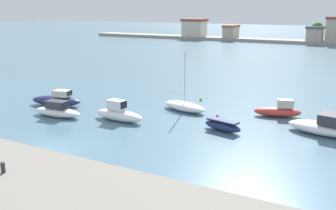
% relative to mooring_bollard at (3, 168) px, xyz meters
% --- Properties ---
extents(ground_plane, '(400.00, 400.00, 0.00)m').
position_rel_mooring_bollard_xyz_m(ground_plane, '(-4.05, 7.27, -2.34)').
color(ground_plane, slate).
extents(mooring_bollard, '(0.21, 0.21, 0.52)m').
position_rel_mooring_bollard_xyz_m(mooring_bollard, '(0.00, 0.00, 0.00)').
color(mooring_bollard, '#2D2D33').
rests_on(mooring_bollard, seawall_embankment).
extents(moored_boat_0, '(5.61, 3.02, 1.65)m').
position_rel_mooring_bollard_xyz_m(moored_boat_0, '(-12.94, 16.73, -1.74)').
color(moored_boat_0, navy).
rests_on(moored_boat_0, ground).
extents(moored_boat_1, '(5.03, 2.03, 1.50)m').
position_rel_mooring_bollard_xyz_m(moored_boat_1, '(-10.01, 13.77, -1.78)').
color(moored_boat_1, white).
rests_on(moored_boat_1, ground).
extents(moored_boat_2, '(5.08, 1.88, 1.85)m').
position_rel_mooring_bollard_xyz_m(moored_boat_2, '(-4.28, 15.42, -1.72)').
color(moored_boat_2, white).
rests_on(moored_boat_2, ground).
extents(moored_boat_3, '(5.20, 3.04, 5.82)m').
position_rel_mooring_bollard_xyz_m(moored_boat_3, '(-0.61, 21.15, -1.89)').
color(moored_boat_3, white).
rests_on(moored_boat_3, ground).
extents(moored_boat_4, '(3.49, 1.68, 0.94)m').
position_rel_mooring_bollard_xyz_m(moored_boat_4, '(4.87, 17.01, -1.89)').
color(moored_boat_4, navy).
rests_on(moored_boat_4, ground).
extents(moored_boat_5, '(4.44, 2.58, 1.64)m').
position_rel_mooring_bollard_xyz_m(moored_boat_5, '(7.93, 23.43, -1.78)').
color(moored_boat_5, '#C63833').
rests_on(moored_boat_5, ground).
extents(moored_boat_6, '(5.76, 3.09, 1.76)m').
position_rel_mooring_bollard_xyz_m(moored_boat_6, '(12.23, 19.96, -1.70)').
color(moored_boat_6, white).
rests_on(moored_boat_6, ground).
extents(mooring_buoy_0, '(0.39, 0.39, 0.39)m').
position_rel_mooring_bollard_xyz_m(mooring_buoy_0, '(-15.05, 20.06, -2.14)').
color(mooring_buoy_0, yellow).
rests_on(mooring_buoy_0, ground).
extents(mooring_buoy_1, '(0.33, 0.33, 0.33)m').
position_rel_mooring_bollard_xyz_m(mooring_buoy_1, '(-0.85, 25.70, -2.17)').
color(mooring_buoy_1, yellow).
rests_on(mooring_buoy_1, ground).
extents(mooring_buoy_2, '(0.26, 0.26, 0.26)m').
position_rel_mooring_bollard_xyz_m(mooring_buoy_2, '(3.08, 20.46, -2.21)').
color(mooring_buoy_2, red).
rests_on(mooring_buoy_2, ground).
extents(distant_shoreline, '(132.65, 7.17, 7.33)m').
position_rel_mooring_bollard_xyz_m(distant_shoreline, '(-0.05, 99.15, -0.24)').
color(distant_shoreline, '#9E998C').
rests_on(distant_shoreline, ground).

